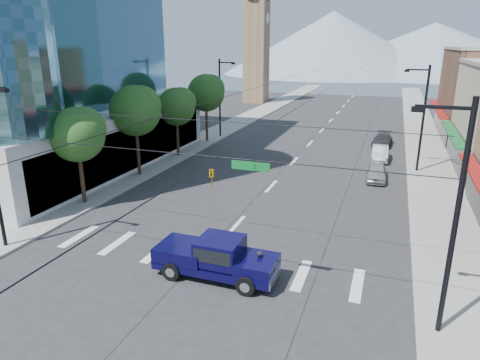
{
  "coord_description": "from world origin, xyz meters",
  "views": [
    {
      "loc": [
        8.31,
        -16.58,
        10.59
      ],
      "look_at": [
        0.31,
        5.86,
        3.0
      ],
      "focal_mm": 32.0,
      "sensor_mm": 36.0,
      "label": 1
    }
  ],
  "objects_px": {
    "pickup_truck": "(216,257)",
    "pedestrian": "(261,266)",
    "parked_car_mid": "(380,153)",
    "parked_car_near": "(376,172)",
    "parked_car_far": "(382,140)"
  },
  "relations": [
    {
      "from": "parked_car_far",
      "to": "pedestrian",
      "type": "bearing_deg",
      "value": -93.13
    },
    {
      "from": "pedestrian",
      "to": "parked_car_mid",
      "type": "distance_m",
      "value": 25.2
    },
    {
      "from": "parked_car_mid",
      "to": "parked_car_near",
      "type": "bearing_deg",
      "value": -91.64
    },
    {
      "from": "pedestrian",
      "to": "parked_car_near",
      "type": "bearing_deg",
      "value": -31.17
    },
    {
      "from": "parked_car_near",
      "to": "parked_car_far",
      "type": "distance_m",
      "value": 13.15
    },
    {
      "from": "pedestrian",
      "to": "parked_car_far",
      "type": "distance_m",
      "value": 31.54
    },
    {
      "from": "parked_car_far",
      "to": "parked_car_mid",
      "type": "bearing_deg",
      "value": -85.29
    },
    {
      "from": "pedestrian",
      "to": "parked_car_mid",
      "type": "xyz_separation_m",
      "value": [
        4.31,
        24.83,
        -0.09
      ]
    },
    {
      "from": "parked_car_near",
      "to": "parked_car_mid",
      "type": "bearing_deg",
      "value": 87.94
    },
    {
      "from": "pickup_truck",
      "to": "parked_car_near",
      "type": "xyz_separation_m",
      "value": [
        6.44,
        18.36,
        -0.38
      ]
    },
    {
      "from": "pickup_truck",
      "to": "parked_car_near",
      "type": "height_order",
      "value": "pickup_truck"
    },
    {
      "from": "pickup_truck",
      "to": "pedestrian",
      "type": "height_order",
      "value": "pickup_truck"
    },
    {
      "from": "pickup_truck",
      "to": "pedestrian",
      "type": "xyz_separation_m",
      "value": [
        2.14,
        0.27,
        -0.26
      ]
    },
    {
      "from": "parked_car_near",
      "to": "parked_car_mid",
      "type": "relative_size",
      "value": 0.93
    },
    {
      "from": "pickup_truck",
      "to": "parked_car_far",
      "type": "distance_m",
      "value": 32.17
    }
  ]
}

